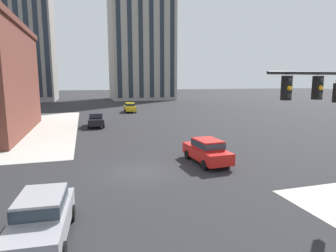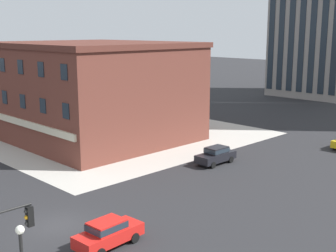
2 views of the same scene
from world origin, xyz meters
name	(u,v)px [view 2 (image 2 of 2)]	position (x,y,z in m)	size (l,w,h in m)	color
ground_plane	(58,225)	(0.00, 0.00, 0.00)	(320.00, 320.00, 0.00)	#262628
sidewalk_far_corner	(111,133)	(-20.00, 20.00, 0.00)	(32.00, 32.00, 0.02)	#B7B2A8
car_main_southbound_near	(108,232)	(4.83, 0.58, 0.92)	(2.06, 4.48, 1.68)	red
car_cross_westbound	(216,155)	(-1.80, 18.94, 0.92)	(1.93, 4.42, 1.68)	black
storefront_block_near_corner	(94,90)	(-19.55, 17.20, 5.79)	(21.52, 18.84, 11.56)	brown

